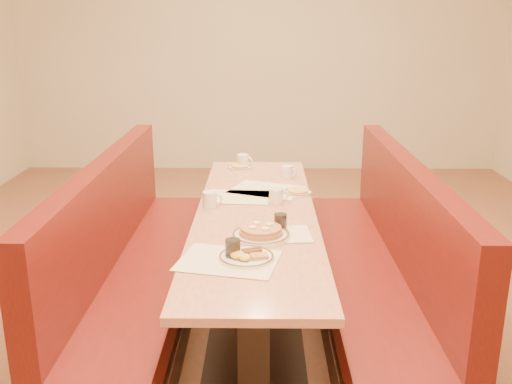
{
  "coord_description": "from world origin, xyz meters",
  "views": [
    {
      "loc": [
        0.04,
        -3.17,
        1.83
      ],
      "look_at": [
        0.0,
        0.08,
        0.85
      ],
      "focal_mm": 40.0,
      "sensor_mm": 36.0,
      "label": 1
    }
  ],
  "objects_px": {
    "coffee_mug_a": "(277,196)",
    "coffee_mug_d": "(243,160)",
    "booth_right": "(377,273)",
    "soda_tumbler_near": "(233,250)",
    "booth_left": "(136,272)",
    "diner_table": "(256,271)",
    "soda_tumbler_mid": "(280,222)",
    "coffee_mug_c": "(288,172)",
    "coffee_mug_b": "(210,199)",
    "pancake_plate": "(261,233)",
    "eggs_plate": "(246,256)"
  },
  "relations": [
    {
      "from": "diner_table",
      "to": "booth_left",
      "type": "distance_m",
      "value": 0.73
    },
    {
      "from": "pancake_plate",
      "to": "booth_right",
      "type": "bearing_deg",
      "value": 29.98
    },
    {
      "from": "coffee_mug_c",
      "to": "soda_tumbler_mid",
      "type": "distance_m",
      "value": 1.08
    },
    {
      "from": "coffee_mug_b",
      "to": "booth_right",
      "type": "bearing_deg",
      "value": -14.6
    },
    {
      "from": "coffee_mug_c",
      "to": "soda_tumbler_near",
      "type": "xyz_separation_m",
      "value": [
        -0.32,
        -1.47,
        0.0
      ]
    },
    {
      "from": "pancake_plate",
      "to": "booth_left",
      "type": "bearing_deg",
      "value": 152.08
    },
    {
      "from": "coffee_mug_b",
      "to": "soda_tumbler_mid",
      "type": "bearing_deg",
      "value": -53.33
    },
    {
      "from": "coffee_mug_a",
      "to": "coffee_mug_c",
      "type": "relative_size",
      "value": 1.1
    },
    {
      "from": "booth_left",
      "to": "coffee_mug_b",
      "type": "bearing_deg",
      "value": 12.85
    },
    {
      "from": "coffee_mug_d",
      "to": "coffee_mug_a",
      "type": "bearing_deg",
      "value": -60.15
    },
    {
      "from": "diner_table",
      "to": "soda_tumbler_mid",
      "type": "bearing_deg",
      "value": -65.91
    },
    {
      "from": "coffee_mug_c",
      "to": "coffee_mug_d",
      "type": "relative_size",
      "value": 0.91
    },
    {
      "from": "booth_left",
      "to": "soda_tumbler_near",
      "type": "bearing_deg",
      "value": -47.56
    },
    {
      "from": "coffee_mug_b",
      "to": "soda_tumbler_mid",
      "type": "height_order",
      "value": "same"
    },
    {
      "from": "eggs_plate",
      "to": "coffee_mug_d",
      "type": "xyz_separation_m",
      "value": [
        -0.07,
        1.79,
        0.03
      ]
    },
    {
      "from": "booth_right",
      "to": "soda_tumbler_mid",
      "type": "relative_size",
      "value": 26.61
    },
    {
      "from": "coffee_mug_a",
      "to": "coffee_mug_c",
      "type": "height_order",
      "value": "coffee_mug_a"
    },
    {
      "from": "diner_table",
      "to": "coffee_mug_a",
      "type": "bearing_deg",
      "value": 54.38
    },
    {
      "from": "soda_tumbler_near",
      "to": "coffee_mug_d",
      "type": "bearing_deg",
      "value": 90.3
    },
    {
      "from": "booth_right",
      "to": "soda_tumbler_mid",
      "type": "xyz_separation_m",
      "value": [
        -0.6,
        -0.3,
        0.44
      ]
    },
    {
      "from": "coffee_mug_d",
      "to": "eggs_plate",
      "type": "bearing_deg",
      "value": -72.27
    },
    {
      "from": "booth_left",
      "to": "pancake_plate",
      "type": "bearing_deg",
      "value": -27.92
    },
    {
      "from": "booth_left",
      "to": "booth_right",
      "type": "distance_m",
      "value": 1.46
    },
    {
      "from": "pancake_plate",
      "to": "coffee_mug_c",
      "type": "distance_m",
      "value": 1.19
    },
    {
      "from": "pancake_plate",
      "to": "coffee_mug_d",
      "type": "xyz_separation_m",
      "value": [
        -0.14,
        1.5,
        0.03
      ]
    },
    {
      "from": "coffee_mug_c",
      "to": "coffee_mug_a",
      "type": "bearing_deg",
      "value": -77.21
    },
    {
      "from": "booth_right",
      "to": "coffee_mug_c",
      "type": "relative_size",
      "value": 22.2
    },
    {
      "from": "booth_right",
      "to": "coffee_mug_d",
      "type": "height_order",
      "value": "booth_right"
    },
    {
      "from": "diner_table",
      "to": "eggs_plate",
      "type": "distance_m",
      "value": 0.8
    },
    {
      "from": "pancake_plate",
      "to": "coffee_mug_b",
      "type": "xyz_separation_m",
      "value": [
        -0.31,
        0.51,
        0.02
      ]
    },
    {
      "from": "coffee_mug_c",
      "to": "booth_right",
      "type": "bearing_deg",
      "value": -34.8
    },
    {
      "from": "coffee_mug_a",
      "to": "coffee_mug_c",
      "type": "distance_m",
      "value": 0.6
    },
    {
      "from": "soda_tumbler_mid",
      "to": "coffee_mug_d",
      "type": "bearing_deg",
      "value": 99.9
    },
    {
      "from": "eggs_plate",
      "to": "soda_tumbler_mid",
      "type": "bearing_deg",
      "value": 66.06
    },
    {
      "from": "booth_right",
      "to": "soda_tumbler_near",
      "type": "xyz_separation_m",
      "value": [
        -0.83,
        -0.69,
        0.44
      ]
    },
    {
      "from": "coffee_mug_a",
      "to": "coffee_mug_d",
      "type": "height_order",
      "value": "same"
    },
    {
      "from": "booth_left",
      "to": "eggs_plate",
      "type": "bearing_deg",
      "value": -44.97
    },
    {
      "from": "booth_right",
      "to": "eggs_plate",
      "type": "xyz_separation_m",
      "value": [
        -0.77,
        -0.69,
        0.4
      ]
    },
    {
      "from": "booth_left",
      "to": "soda_tumbler_near",
      "type": "height_order",
      "value": "booth_left"
    },
    {
      "from": "booth_left",
      "to": "booth_right",
      "type": "height_order",
      "value": "same"
    },
    {
      "from": "diner_table",
      "to": "coffee_mug_b",
      "type": "xyz_separation_m",
      "value": [
        -0.28,
        0.1,
        0.42
      ]
    },
    {
      "from": "booth_left",
      "to": "coffee_mug_c",
      "type": "bearing_deg",
      "value": 39.08
    },
    {
      "from": "diner_table",
      "to": "booth_left",
      "type": "height_order",
      "value": "booth_left"
    },
    {
      "from": "booth_right",
      "to": "coffee_mug_b",
      "type": "bearing_deg",
      "value": 174.11
    },
    {
      "from": "coffee_mug_d",
      "to": "soda_tumbler_mid",
      "type": "bearing_deg",
      "value": -64.63
    },
    {
      "from": "soda_tumbler_mid",
      "to": "coffee_mug_a",
      "type": "bearing_deg",
      "value": 90.97
    },
    {
      "from": "pancake_plate",
      "to": "coffee_mug_d",
      "type": "relative_size",
      "value": 2.45
    },
    {
      "from": "booth_left",
      "to": "coffee_mug_b",
      "type": "distance_m",
      "value": 0.64
    },
    {
      "from": "pancake_plate",
      "to": "coffee_mug_d",
      "type": "distance_m",
      "value": 1.51
    },
    {
      "from": "coffee_mug_c",
      "to": "soda_tumbler_mid",
      "type": "relative_size",
      "value": 1.2
    }
  ]
}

